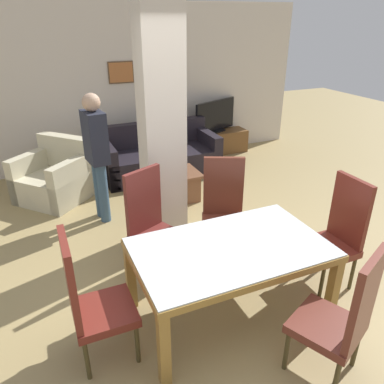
% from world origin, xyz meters
% --- Properties ---
extents(ground_plane, '(18.00, 18.00, 0.00)m').
position_xyz_m(ground_plane, '(0.00, 0.00, 0.00)').
color(ground_plane, '#9E8755').
extents(back_wall, '(7.20, 0.09, 2.70)m').
position_xyz_m(back_wall, '(0.00, 4.27, 1.35)').
color(back_wall, beige).
rests_on(back_wall, ground_plane).
extents(divider_pillar, '(0.45, 0.35, 2.70)m').
position_xyz_m(divider_pillar, '(-0.07, 1.47, 1.35)').
color(divider_pillar, beige).
rests_on(divider_pillar, ground_plane).
extents(dining_table, '(1.63, 0.99, 0.72)m').
position_xyz_m(dining_table, '(0.00, 0.00, 0.58)').
color(dining_table, olive).
rests_on(dining_table, ground_plane).
extents(dining_chair_far_right, '(0.61, 0.61, 1.12)m').
position_xyz_m(dining_chair_far_right, '(0.41, 0.89, 0.57)').
color(dining_chair_far_right, '#5E2A1E').
rests_on(dining_chair_far_right, ground_plane).
extents(dining_chair_head_left, '(0.46, 0.46, 1.12)m').
position_xyz_m(dining_chair_head_left, '(-1.18, 0.00, 0.57)').
color(dining_chair_head_left, maroon).
rests_on(dining_chair_head_left, ground_plane).
extents(dining_chair_head_right, '(0.46, 0.46, 1.12)m').
position_xyz_m(dining_chair_head_right, '(1.18, 0.00, 0.57)').
color(dining_chair_head_right, maroon).
rests_on(dining_chair_head_right, ground_plane).
extents(dining_chair_far_left, '(0.61, 0.61, 1.12)m').
position_xyz_m(dining_chair_far_left, '(-0.41, 0.90, 0.57)').
color(dining_chair_far_left, maroon).
rests_on(dining_chair_far_left, ground_plane).
extents(dining_chair_near_right, '(0.61, 0.61, 1.12)m').
position_xyz_m(dining_chair_near_right, '(0.41, -0.88, 0.57)').
color(dining_chair_near_right, maroon).
rests_on(dining_chair_near_right, ground_plane).
extents(sofa, '(1.92, 0.90, 0.83)m').
position_xyz_m(sofa, '(0.55, 3.45, 0.29)').
color(sofa, black).
rests_on(sofa, ground_plane).
extents(armchair, '(1.23, 1.23, 0.88)m').
position_xyz_m(armchair, '(-1.17, 3.13, 0.30)').
color(armchair, beige).
rests_on(armchair, ground_plane).
extents(coffee_table, '(0.56, 0.57, 0.42)m').
position_xyz_m(coffee_table, '(0.48, 2.38, 0.22)').
color(coffee_table, brown).
rests_on(coffee_table, ground_plane).
extents(bottle, '(0.06, 0.06, 0.22)m').
position_xyz_m(bottle, '(0.39, 2.35, 0.51)').
color(bottle, '#4C2D14').
rests_on(bottle, coffee_table).
extents(tv_stand, '(1.29, 0.40, 0.43)m').
position_xyz_m(tv_stand, '(1.87, 3.99, 0.22)').
color(tv_stand, brown).
rests_on(tv_stand, ground_plane).
extents(tv_screen, '(0.98, 0.44, 0.60)m').
position_xyz_m(tv_screen, '(1.87, 3.99, 0.73)').
color(tv_screen, black).
rests_on(tv_screen, tv_stand).
extents(standing_person, '(0.27, 0.40, 1.66)m').
position_xyz_m(standing_person, '(-0.67, 2.24, 0.95)').
color(standing_person, '#36516A').
rests_on(standing_person, ground_plane).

